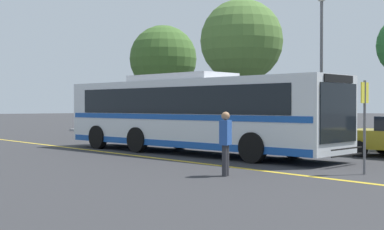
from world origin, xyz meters
TOP-DOWN VIEW (x-y plane):
  - ground_plane at (0.00, 0.00)m, footprint 220.00×220.00m
  - lane_strip_0 at (-1.31, -2.63)m, footprint 32.51×0.20m
  - curb_strip at (-1.31, 5.44)m, footprint 40.51×0.36m
  - transit_bus at (-1.32, -0.43)m, footprint 12.96×3.48m
  - parked_car_0 at (-12.47, 4.18)m, footprint 4.59×1.91m
  - parked_car_1 at (-7.36, 3.99)m, footprint 4.37×2.17m
  - parked_car_2 at (-0.94, 4.00)m, footprint 4.48×1.83m
  - pedestrian_0 at (4.32, -4.23)m, footprint 0.39×0.47m
  - bus_stop_sign at (6.57, -1.20)m, footprint 0.07×0.40m
  - street_lamp at (-0.33, 6.70)m, footprint 0.53×0.53m
  - tree_0 at (-16.19, 9.92)m, footprint 4.85×4.85m
  - tree_1 at (-6.18, 7.54)m, footprint 4.59×4.59m

SIDE VIEW (x-z plane):
  - ground_plane at x=0.00m, z-range 0.00..0.00m
  - lane_strip_0 at x=-1.31m, z-range 0.00..0.01m
  - curb_strip at x=-1.31m, z-range 0.00..0.15m
  - parked_car_2 at x=-0.94m, z-range 0.01..1.42m
  - parked_car_0 at x=-12.47m, z-range -0.01..1.50m
  - parked_car_1 at x=-7.36m, z-range 0.00..1.51m
  - pedestrian_0 at x=4.32m, z-range 0.12..1.81m
  - bus_stop_sign at x=6.57m, z-range 0.33..2.86m
  - transit_bus at x=-1.32m, z-range 0.07..3.16m
  - street_lamp at x=-0.33m, z-range 1.64..8.83m
  - tree_0 at x=-16.19m, z-range 1.41..9.10m
  - tree_1 at x=-6.18m, z-range 1.58..9.35m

